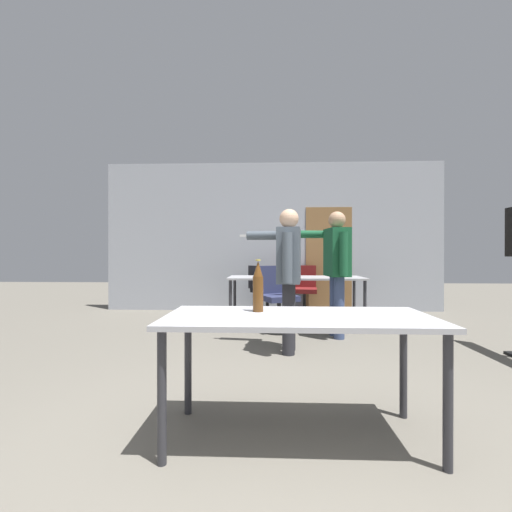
# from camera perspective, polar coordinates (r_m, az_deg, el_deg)

# --- Properties ---
(ground_plane) EXTENTS (24.00, 24.00, 0.00)m
(ground_plane) POSITION_cam_1_polar(r_m,az_deg,el_deg) (1.87, 4.97, -36.39)
(ground_plane) COLOR #666056
(back_wall) EXTENTS (6.67, 0.12, 2.95)m
(back_wall) POSITION_cam_1_polar(r_m,az_deg,el_deg) (6.85, 3.04, 3.14)
(back_wall) COLOR #A3A8B2
(back_wall) RESTS_ON ground_plane
(conference_table_near) EXTENTS (1.61, 0.70, 0.75)m
(conference_table_near) POSITION_cam_1_polar(r_m,az_deg,el_deg) (2.14, 7.01, -11.88)
(conference_table_near) COLOR #A8A8AD
(conference_table_near) RESTS_ON ground_plane
(conference_table_far) EXTENTS (2.20, 0.79, 0.75)m
(conference_table_far) POSITION_cam_1_polar(r_m,az_deg,el_deg) (5.70, 6.60, -4.08)
(conference_table_far) COLOR #A8A8AD
(conference_table_far) RESTS_ON ground_plane
(person_left_plaid) EXTENTS (0.75, 0.73, 1.64)m
(person_left_plaid) POSITION_cam_1_polar(r_m,az_deg,el_deg) (3.92, 5.32, -1.78)
(person_left_plaid) COLOR #28282D
(person_left_plaid) RESTS_ON ground_plane
(person_near_casual) EXTENTS (0.83, 0.67, 1.70)m
(person_near_casual) POSITION_cam_1_polar(r_m,az_deg,el_deg) (4.74, 13.17, -0.94)
(person_near_casual) COLOR #3D4C75
(person_near_casual) RESTS_ON ground_plane
(office_chair_far_right) EXTENTS (0.52, 0.58, 0.90)m
(office_chair_far_right) POSITION_cam_1_polar(r_m,az_deg,el_deg) (6.57, 8.08, -5.87)
(office_chair_far_right) COLOR black
(office_chair_far_right) RESTS_ON ground_plane
(office_chair_side_rolled) EXTENTS (0.63, 0.66, 0.95)m
(office_chair_side_rolled) POSITION_cam_1_polar(r_m,az_deg,el_deg) (5.09, 3.46, -7.31)
(office_chair_side_rolled) COLOR black
(office_chair_side_rolled) RESTS_ON ground_plane
(office_chair_mid_tucked) EXTENTS (0.68, 0.69, 0.91)m
(office_chair_mid_tucked) POSITION_cam_1_polar(r_m,az_deg,el_deg) (6.35, 1.47, -6.01)
(office_chair_mid_tucked) COLOR black
(office_chair_mid_tucked) RESTS_ON ground_plane
(beer_bottle) EXTENTS (0.07, 0.07, 0.34)m
(beer_bottle) POSITION_cam_1_polar(r_m,az_deg,el_deg) (2.22, 0.34, -5.20)
(beer_bottle) COLOR #563314
(beer_bottle) RESTS_ON conference_table_near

